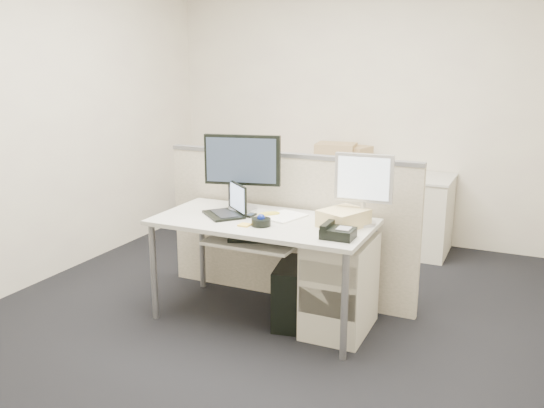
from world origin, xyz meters
The scene contains 26 objects.
floor centered at (0.00, 0.00, -0.01)m, with size 4.00×4.50×0.01m, color black.
wall_back centered at (0.00, 2.25, 1.35)m, with size 4.00×0.02×2.70m, color beige.
wall_left centered at (-2.00, 0.00, 1.35)m, with size 0.02×4.50×2.70m, color beige.
desk centered at (0.00, 0.00, 0.66)m, with size 1.50×0.75×0.73m.
keyboard_tray centered at (0.00, -0.18, 0.62)m, with size 0.62×0.32×0.02m, color beige.
drawer_pedestal centered at (0.55, 0.05, 0.33)m, with size 0.40×0.55×0.65m, color beige.
cubicle_partition centered at (0.00, 0.45, 0.55)m, with size 2.00×0.06×1.10m, color beige.
back_counter centered at (0.00, 1.93, 0.36)m, with size 2.00×0.60×0.72m, color beige.
monitor_main centered at (-0.25, 0.18, 1.01)m, with size 0.56×0.21×0.56m, color black.
monitor_small centered at (0.65, 0.18, 0.97)m, with size 0.39×0.19×0.47m, color #B7B7BC.
laptop centered at (-0.30, -0.02, 0.84)m, with size 0.30×0.22×0.22m, color black.
trackball centered at (0.05, -0.13, 0.75)m, with size 0.13×0.13×0.05m, color black.
desk_phone centered at (0.60, -0.18, 0.76)m, with size 0.20×0.16×0.06m, color black.
paper_stack centered at (0.10, 0.12, 0.74)m, with size 0.22×0.29×0.01m, color white.
sticky_pad centered at (-0.05, -0.18, 0.74)m, with size 0.07×0.07×0.01m, color yellow.
travel_mug centered at (-0.35, 0.22, 0.81)m, with size 0.08×0.08×0.16m, color black.
banana centered at (0.00, 0.09, 0.75)m, with size 0.17×0.04×0.04m, color yellow.
cellphone centered at (-0.12, 0.05, 0.74)m, with size 0.05×0.10×0.01m, color black.
manila_folders centered at (0.55, 0.08, 0.79)m, with size 0.24×0.30×0.11m, color #DCC786.
keyboard centered at (0.05, -0.14, 0.64)m, with size 0.43×0.15×0.02m, color black.
pc_tower_desk centered at (0.20, 0.03, 0.21)m, with size 0.18×0.46×0.43m, color black.
pc_tower_spare_dark centered at (-1.45, 1.80, 0.22)m, with size 0.18×0.46×0.43m, color black.
pc_tower_spare_silver centered at (-1.70, 2.03, 0.19)m, with size 0.16×0.40×0.37m, color #B7B7BC.
cardboard_box_left centered at (-0.13, 1.93, 0.86)m, with size 0.38×0.28×0.28m, color tan.
cardboard_box_right centered at (0.00, 2.05, 0.84)m, with size 0.34×0.27×0.25m, color tan.
red_binder centered at (-0.90, 1.83, 0.87)m, with size 0.08×0.33×0.31m, color maroon.
Camera 1 is at (1.65, -3.44, 1.80)m, focal length 38.00 mm.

